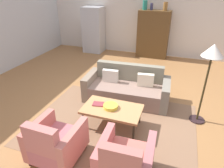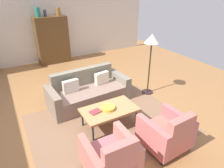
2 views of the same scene
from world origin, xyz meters
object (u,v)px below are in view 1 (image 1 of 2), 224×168
(fruit_bowl, at_px, (111,106))
(vase_small, at_px, (165,6))
(couch, at_px, (127,88))
(armchair_right, at_px, (124,163))
(vase_round, at_px, (152,7))
(coffee_table, at_px, (112,110))
(floor_lamp, at_px, (211,58))
(vase_tall, at_px, (145,5))
(armchair_left, at_px, (55,143))
(refrigerator, at_px, (94,30))
(book_stack, at_px, (98,104))
(cabinet, at_px, (153,35))

(fruit_bowl, relative_size, vase_small, 1.01)
(couch, relative_size, armchair_right, 2.44)
(vase_small, bearing_deg, vase_round, 180.00)
(couch, relative_size, coffee_table, 1.79)
(vase_small, distance_m, floor_lamp, 4.16)
(coffee_table, xyz_separation_m, armchair_right, (0.60, -1.17, -0.06))
(couch, xyz_separation_m, vase_tall, (-0.34, 3.52, 1.68))
(coffee_table, height_order, vase_tall, vase_tall)
(coffee_table, relative_size, vase_round, 4.87)
(armchair_left, distance_m, vase_round, 6.10)
(armchair_left, relative_size, vase_tall, 2.60)
(vase_small, relative_size, floor_lamp, 0.17)
(couch, xyz_separation_m, refrigerator, (-2.43, 3.42, 0.64))
(book_stack, bearing_deg, floor_lamp, 20.32)
(armchair_left, height_order, vase_tall, vase_tall)
(fruit_bowl, bearing_deg, armchair_right, -61.45)
(fruit_bowl, xyz_separation_m, vase_small, (0.44, 4.71, 1.48))
(refrigerator, bearing_deg, armchair_left, -72.40)
(couch, bearing_deg, fruit_bowl, 85.55)
(couch, xyz_separation_m, armchair_right, (0.61, -2.35, 0.06))
(coffee_table, bearing_deg, refrigerator, 117.84)
(fruit_bowl, xyz_separation_m, vase_tall, (-0.31, 4.71, 1.50))
(coffee_table, distance_m, refrigerator, 5.23)
(armchair_right, height_order, vase_tall, vase_tall)
(couch, distance_m, armchair_right, 2.43)
(couch, distance_m, refrigerator, 4.24)
(armchair_right, relative_size, floor_lamp, 0.51)
(refrigerator, bearing_deg, fruit_bowl, -62.47)
(vase_round, height_order, vase_small, vase_small)
(cabinet, distance_m, vase_round, 1.03)
(coffee_table, relative_size, vase_small, 4.05)
(vase_tall, height_order, refrigerator, vase_tall)
(couch, height_order, coffee_table, couch)
(fruit_bowl, relative_size, vase_tall, 0.88)
(armchair_left, height_order, cabinet, cabinet)
(armchair_right, height_order, fruit_bowl, armchair_right)
(vase_tall, distance_m, floor_lamp, 4.45)
(book_stack, bearing_deg, fruit_bowl, -6.84)
(couch, xyz_separation_m, cabinet, (0.06, 3.52, 0.61))
(armchair_right, bearing_deg, book_stack, 125.22)
(floor_lamp, bearing_deg, refrigerator, 137.36)
(couch, height_order, cabinet, cabinet)
(book_stack, height_order, refrigerator, refrigerator)
(couch, distance_m, floor_lamp, 2.11)
(vase_round, height_order, refrigerator, vase_round)
(couch, relative_size, book_stack, 8.39)
(floor_lamp, bearing_deg, fruit_bowl, -155.72)
(fruit_bowl, distance_m, vase_small, 4.95)
(coffee_table, relative_size, armchair_left, 1.36)
(armchair_left, relative_size, floor_lamp, 0.51)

